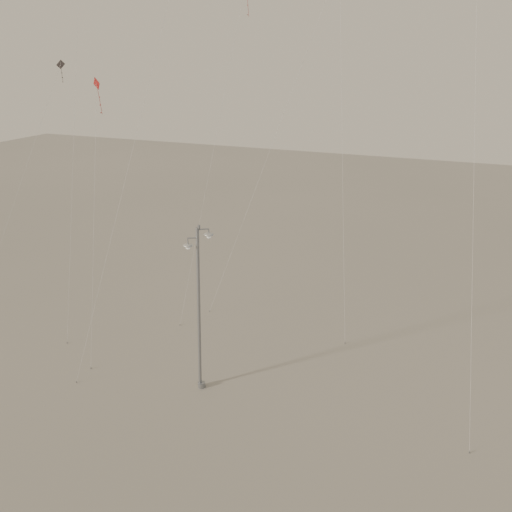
% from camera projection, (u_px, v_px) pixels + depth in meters
% --- Properties ---
extents(ground, '(160.00, 160.00, 0.00)m').
position_uv_depth(ground, '(180.00, 407.00, 30.90)').
color(ground, gray).
rests_on(ground, ground).
extents(street_lamp, '(1.46, 1.08, 9.74)m').
position_uv_depth(street_lamp, '(199.00, 305.00, 30.89)').
color(street_lamp, gray).
rests_on(street_lamp, ground).
extents(kite_1, '(5.67, 7.10, 26.43)m').
position_uv_depth(kite_1, '(161.00, 33.00, 29.46)').
color(kite_1, '#2B2424').
rests_on(kite_1, ground).
extents(kite_3, '(2.42, 6.01, 16.64)m').
position_uv_depth(kite_3, '(96.00, 138.00, 34.67)').
color(kite_3, maroon).
rests_on(kite_3, ground).
extents(kite_4, '(3.69, 12.32, 26.95)m').
position_uv_depth(kite_4, '(476.00, 13.00, 29.20)').
color(kite_4, '#2B2424').
rests_on(kite_4, ground).
extents(kite_6, '(3.76, 8.20, 17.46)m').
position_uv_depth(kite_6, '(41.00, 123.00, 42.79)').
color(kite_6, '#2B2424').
rests_on(kite_6, ground).
extents(kite_7, '(0.98, 12.32, 23.68)m').
position_uv_depth(kite_7, '(237.00, 29.00, 42.03)').
color(kite_7, maroon).
rests_on(kite_7, ground).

